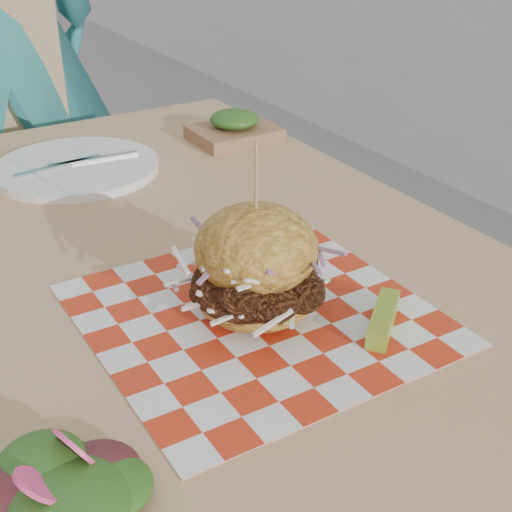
{
  "coord_description": "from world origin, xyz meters",
  "views": [
    {
      "loc": [
        -0.17,
        -0.78,
        1.19
      ],
      "look_at": [
        0.17,
        -0.21,
        0.82
      ],
      "focal_mm": 50.0,
      "sensor_mm": 36.0,
      "label": 1
    }
  ],
  "objects": [
    {
      "name": "sandwich",
      "position": [
        0.17,
        -0.21,
        0.81
      ],
      "size": [
        0.18,
        0.18,
        0.2
      ],
      "color": "gold",
      "rests_on": "paper_liner"
    },
    {
      "name": "paper_liner",
      "position": [
        0.17,
        -0.21,
        0.75
      ],
      "size": [
        0.36,
        0.36,
        0.0
      ],
      "primitive_type": "cube",
      "color": "red",
      "rests_on": "patio_table"
    },
    {
      "name": "pickle_spear",
      "position": [
        0.28,
        -0.3,
        0.76
      ],
      "size": [
        0.09,
        0.08,
        0.02
      ],
      "primitive_type": "cube",
      "rotation": [
        0.0,
        0.0,
        0.71
      ],
      "color": "#8BA830",
      "rests_on": "paper_liner"
    },
    {
      "name": "place_setting",
      "position": [
        0.14,
        0.32,
        0.76
      ],
      "size": [
        0.27,
        0.27,
        0.02
      ],
      "color": "white",
      "rests_on": "patio_table"
    },
    {
      "name": "side_salad",
      "position": [
        -0.09,
        -0.36,
        0.76
      ],
      "size": [
        0.14,
        0.14,
        0.05
      ],
      "color": "#3F1419",
      "rests_on": "patio_table"
    },
    {
      "name": "kraft_tray",
      "position": [
        0.45,
        0.32,
        0.77
      ],
      "size": [
        0.15,
        0.12,
        0.06
      ],
      "color": "#916342",
      "rests_on": "patio_table"
    },
    {
      "name": "patio_chair",
      "position": [
        0.16,
        0.98,
        0.55
      ],
      "size": [
        0.48,
        0.49,
        0.95
      ],
      "rotation": [
        0.0,
        0.0,
        -0.16
      ],
      "color": "tan",
      "rests_on": "ground"
    },
    {
      "name": "patio_table",
      "position": [
        0.14,
        -0.02,
        0.67
      ],
      "size": [
        0.8,
        1.2,
        0.75
      ],
      "color": "tan",
      "rests_on": "ground"
    }
  ]
}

